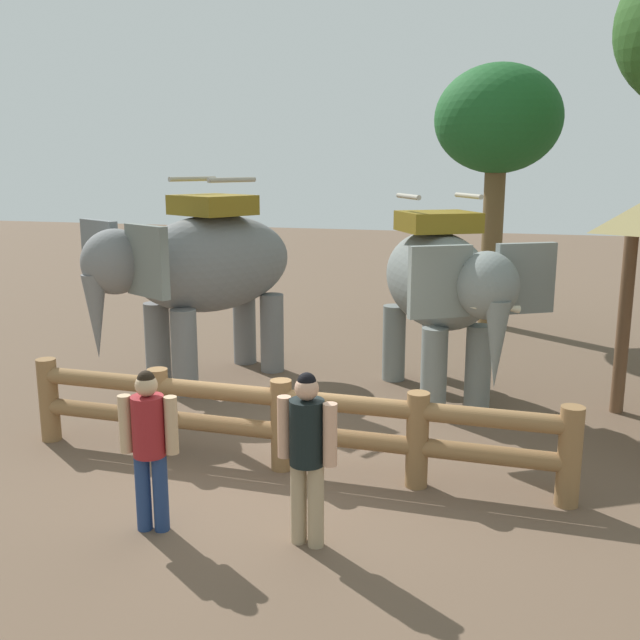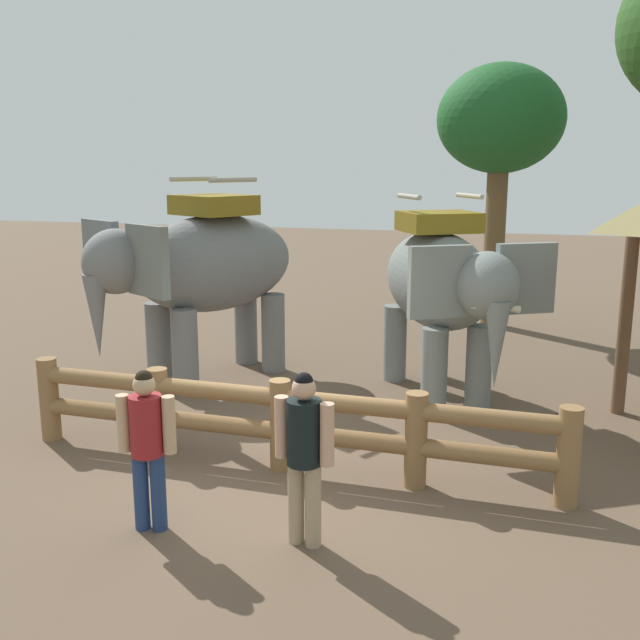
{
  "view_description": "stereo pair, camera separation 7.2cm",
  "coord_description": "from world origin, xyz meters",
  "views": [
    {
      "loc": [
        2.51,
        -7.2,
        3.4
      ],
      "look_at": [
        0.0,
        1.69,
        1.4
      ],
      "focal_mm": 40.65,
      "sensor_mm": 36.0,
      "label": 1
    },
    {
      "loc": [
        2.58,
        -7.18,
        3.4
      ],
      "look_at": [
        0.0,
        1.69,
        1.4
      ],
      "focal_mm": 40.65,
      "sensor_mm": 36.0,
      "label": 2
    }
  ],
  "objects": [
    {
      "name": "log_fence",
      "position": [
        0.0,
        0.09,
        0.6
      ],
      "size": [
        6.38,
        0.36,
        1.05
      ],
      "color": "olive",
      "rests_on": "ground"
    },
    {
      "name": "tree_far_left",
      "position": [
        1.86,
        8.43,
        4.18
      ],
      "size": [
        2.57,
        2.57,
        5.38
      ],
      "color": "brown",
      "rests_on": "ground"
    },
    {
      "name": "ground_plane",
      "position": [
        0.0,
        0.0,
        0.0
      ],
      "size": [
        60.0,
        60.0,
        0.0
      ],
      "primitive_type": "plane",
      "color": "brown"
    },
    {
      "name": "tourist_woman_in_black",
      "position": [
        -0.72,
        -1.56,
        0.91
      ],
      "size": [
        0.55,
        0.36,
        1.57
      ],
      "color": "navy",
      "rests_on": "ground"
    },
    {
      "name": "elephant_near_left",
      "position": [
        -2.28,
        3.03,
        1.8
      ],
      "size": [
        3.01,
        3.73,
        3.2
      ],
      "color": "slate",
      "rests_on": "ground"
    },
    {
      "name": "elephant_center",
      "position": [
        1.41,
        3.15,
        1.67
      ],
      "size": [
        2.83,
        3.46,
        2.98
      ],
      "color": "slate",
      "rests_on": "ground"
    },
    {
      "name": "tourist_man_in_blue",
      "position": [
        0.76,
        -1.42,
        0.94
      ],
      "size": [
        0.57,
        0.36,
        1.63
      ],
      "color": "tan",
      "rests_on": "ground"
    }
  ]
}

